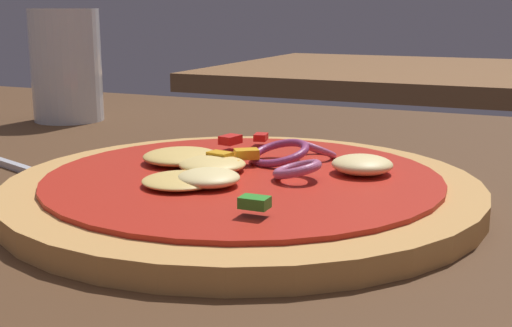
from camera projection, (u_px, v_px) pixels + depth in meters
The scene contains 5 objects.
dining_table at pixel (199, 231), 0.42m from camera, with size 1.33×0.90×0.03m.
pizza at pixel (242, 187), 0.43m from camera, with size 0.30×0.30×0.03m.
fork at pixel (21, 169), 0.50m from camera, with size 0.18×0.07×0.01m.
beer_glass at pixel (66, 68), 0.72m from camera, with size 0.07×0.07×0.12m.
background_table at pixel (388, 75), 1.43m from camera, with size 0.67×0.65×0.03m.
Camera 1 is at (0.20, -0.35, 0.15)m, focal length 47.58 mm.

